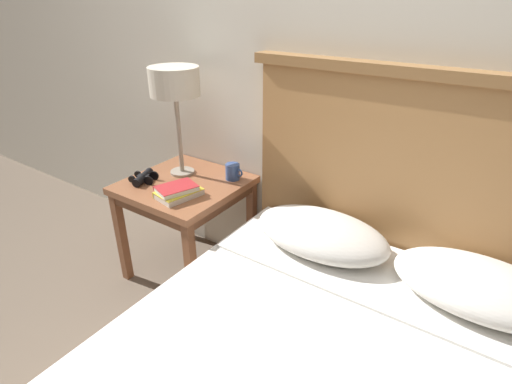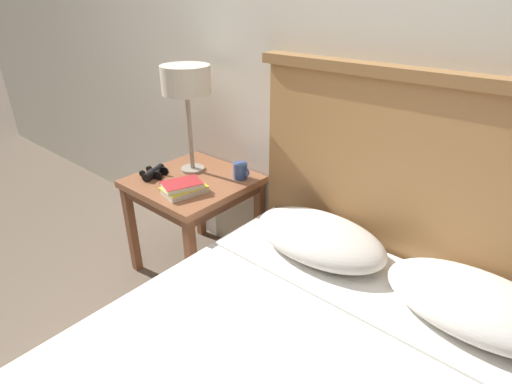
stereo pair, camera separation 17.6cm
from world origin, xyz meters
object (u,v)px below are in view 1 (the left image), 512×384
(binoculars_pair, at_px, (143,177))
(coffee_mug, at_px, (233,172))
(nightstand, at_px, (185,195))
(book_stacked_on_top, at_px, (176,188))
(book_on_nightstand, at_px, (179,193))
(table_lamp, at_px, (175,85))

(binoculars_pair, height_order, coffee_mug, coffee_mug)
(nightstand, height_order, coffee_mug, coffee_mug)
(nightstand, xyz_separation_m, book_stacked_on_top, (0.09, -0.14, 0.12))
(binoculars_pair, bearing_deg, book_stacked_on_top, -5.75)
(book_stacked_on_top, relative_size, coffee_mug, 2.13)
(book_on_nightstand, height_order, coffee_mug, coffee_mug)
(nightstand, bearing_deg, book_on_nightstand, -54.98)
(book_on_nightstand, xyz_separation_m, book_stacked_on_top, (-0.01, -0.01, 0.03))
(table_lamp, relative_size, coffee_mug, 5.52)
(binoculars_pair, relative_size, coffee_mug, 1.59)
(book_on_nightstand, relative_size, book_stacked_on_top, 1.06)
(table_lamp, bearing_deg, book_on_nightstand, -49.96)
(table_lamp, distance_m, book_on_nightstand, 0.54)
(coffee_mug, bearing_deg, binoculars_pair, -142.35)
(binoculars_pair, bearing_deg, coffee_mug, 37.65)
(binoculars_pair, xyz_separation_m, coffee_mug, (0.37, 0.29, 0.02))
(nightstand, distance_m, table_lamp, 0.57)
(table_lamp, height_order, book_on_nightstand, table_lamp)
(book_on_nightstand, bearing_deg, coffee_mug, 72.47)
(coffee_mug, bearing_deg, book_stacked_on_top, -108.51)
(table_lamp, xyz_separation_m, coffee_mug, (0.28, 0.09, -0.44))
(nightstand, relative_size, table_lamp, 1.02)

